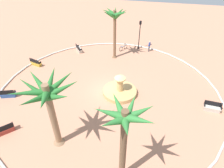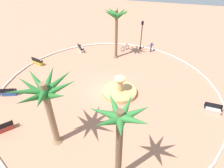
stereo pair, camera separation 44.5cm
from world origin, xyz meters
name	(u,v)px [view 1 (the left image)]	position (x,y,z in m)	size (l,w,h in m)	color
ground_plane	(109,90)	(0.00, 0.00, 0.00)	(80.00, 80.00, 0.00)	tan
plaza_curb	(109,90)	(0.00, 0.00, 0.10)	(24.10, 24.10, 0.20)	silver
fountain	(120,91)	(-1.29, 0.23, 0.30)	(3.69, 3.69, 2.04)	tan
palm_tree_near_fountain	(115,19)	(0.97, -7.59, 5.48)	(3.43, 3.34, 6.81)	brown
palm_tree_by_curb	(124,128)	(-3.18, 9.30, 5.12)	(3.44, 3.32, 6.72)	brown
palm_tree_mid_plaza	(48,98)	(2.42, 7.60, 4.83)	(4.38, 4.62, 6.24)	#8E6B4C
bench_east	(36,63)	(10.71, -3.09, 0.35)	(1.68, 0.93, 1.00)	gold
bench_west	(8,94)	(10.20, 3.45, 0.35)	(1.68, 0.98, 1.00)	#335BA8
bench_north	(212,108)	(-10.59, 0.87, 0.35)	(1.64, 0.63, 1.00)	beige
bench_southeast	(79,49)	(6.54, -8.15, 0.35)	(1.39, 1.56, 1.00)	beige
bench_southwest	(5,130)	(7.39, 7.74, 0.35)	(1.47, 1.50, 1.00)	#B73D33
lamppost	(140,33)	(-2.04, -11.07, 2.58)	(0.32, 0.32, 4.42)	black
bicycle_red_frame	(123,48)	(0.15, -10.11, 0.38)	(1.01, 1.46, 0.94)	black
person_cyclist_helmet	(149,46)	(-3.67, -10.53, 0.93)	(0.27, 0.52, 1.67)	#33333D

